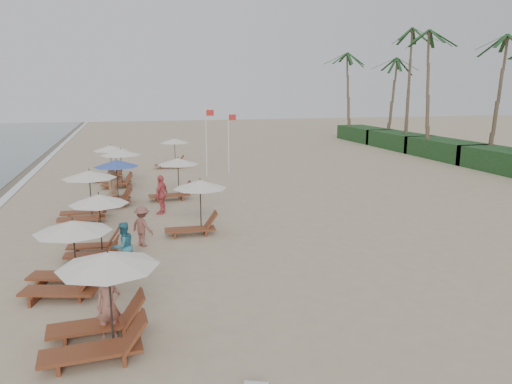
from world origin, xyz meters
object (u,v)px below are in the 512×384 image
object	(u,v)px
beachgoer_mid_a	(123,246)
lounger_station_6	(107,163)
lounger_station_3	(85,196)
beachgoer_far_a	(161,195)
lounger_station_0	(97,306)
beachgoer_mid_b	(142,226)
lounger_station_2	(94,225)
flag_pole_near	(207,138)
inland_station_1	(174,176)
beachgoer_near	(109,306)
beachgoer_far_b	(112,185)
lounger_station_4	(112,184)
lounger_station_1	(65,259)
inland_station_0	(195,203)
inland_station_2	(172,151)
lounger_station_5	(118,166)

from	to	relation	value
beachgoer_mid_a	lounger_station_6	bearing A→B (deg)	-122.09
lounger_station_3	beachgoer_far_a	size ratio (longest dim) A/B	1.45
lounger_station_0	lounger_station_3	bearing A→B (deg)	95.23
lounger_station_6	beachgoer_mid_b	distance (m)	14.83
beachgoer_mid_a	lounger_station_2	bearing A→B (deg)	-95.21
beachgoer_far_a	flag_pole_near	world-z (taller)	flag_pole_near
lounger_station_6	beachgoer_mid_b	bearing A→B (deg)	-83.52
lounger_station_2	beachgoer_far_a	world-z (taller)	lounger_station_2
flag_pole_near	lounger_station_6	bearing A→B (deg)	178.19
inland_station_1	beachgoer_far_a	xyz separation A→B (m)	(-0.89, -3.04, -0.33)
beachgoer_near	beachgoer_far_b	bearing A→B (deg)	83.04
lounger_station_3	beachgoer_far_a	bearing A→B (deg)	6.55
lounger_station_4	beachgoer_mid_b	distance (m)	7.39
lounger_station_1	inland_station_0	distance (m)	6.73
lounger_station_4	inland_station_2	distance (m)	12.27
beachgoer_near	beachgoer_far_a	bearing A→B (deg)	72.03
lounger_station_3	beachgoer_mid_b	xyz separation A→B (m)	(2.36, -4.43, -0.37)
lounger_station_6	beachgoer_far_b	distance (m)	6.52
lounger_station_5	inland_station_0	distance (m)	11.58
beachgoer_near	beachgoer_mid_b	distance (m)	7.06
flag_pole_near	beachgoer_near	bearing A→B (deg)	-105.48
lounger_station_6	lounger_station_4	bearing A→B (deg)	-86.54
lounger_station_6	beachgoer_near	world-z (taller)	lounger_station_6
beachgoer_mid_b	beachgoer_near	bearing A→B (deg)	129.24
beachgoer_mid_b	lounger_station_3	bearing A→B (deg)	-14.16
lounger_station_0	lounger_station_2	size ratio (longest dim) A/B	1.17
lounger_station_6	lounger_station_0	bearing A→B (deg)	-88.95
beachgoer_mid_a	flag_pole_near	size ratio (longest dim) A/B	0.35
lounger_station_1	inland_station_0	world-z (taller)	inland_station_0
lounger_station_6	inland_station_2	distance (m)	6.15
lounger_station_0	beachgoer_near	size ratio (longest dim) A/B	1.75
inland_station_0	lounger_station_3	bearing A→B (deg)	143.77
lounger_station_3	inland_station_0	bearing A→B (deg)	-36.23
lounger_station_0	lounger_station_5	world-z (taller)	lounger_station_0
lounger_station_1	inland_station_1	distance (m)	12.49
lounger_station_3	beachgoer_mid_b	bearing A→B (deg)	-61.96
lounger_station_1	lounger_station_0	bearing A→B (deg)	-73.58
lounger_station_5	inland_station_2	bearing A→B (deg)	59.63
lounger_station_1	inland_station_1	xyz separation A→B (m)	(4.32, 11.72, 0.26)
inland_station_2	flag_pole_near	xyz separation A→B (m)	(1.99, -4.30, 1.30)
beachgoer_mid_b	beachgoer_far_a	size ratio (longest dim) A/B	0.82
beachgoer_near	beachgoer_mid_a	xyz separation A→B (m)	(0.35, 4.54, 0.02)
lounger_station_2	beachgoer_near	xyz separation A→B (m)	(0.63, -6.23, -0.34)
lounger_station_4	lounger_station_3	bearing A→B (deg)	-111.69
lounger_station_1	beachgoer_far_a	xyz separation A→B (m)	(3.43, 8.68, -0.07)
lounger_station_5	beachgoer_mid_a	xyz separation A→B (m)	(0.25, -14.67, -0.50)
beachgoer_far_b	inland_station_2	bearing A→B (deg)	-3.44
lounger_station_1	beachgoer_far_b	xyz separation A→B (m)	(1.09, 12.09, -0.15)
lounger_station_2	beachgoer_near	bearing A→B (deg)	-84.26
lounger_station_5	beachgoer_mid_b	bearing A→B (deg)	-85.58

